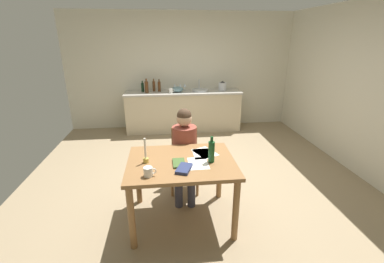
% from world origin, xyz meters
% --- Properties ---
extents(ground_plane, '(5.20, 5.20, 0.04)m').
position_xyz_m(ground_plane, '(0.00, 0.00, -0.02)').
color(ground_plane, '#937F60').
extents(wall_back, '(5.20, 0.12, 2.60)m').
position_xyz_m(wall_back, '(0.00, 2.60, 1.30)').
color(wall_back, beige).
rests_on(wall_back, ground).
extents(wall_right, '(0.12, 5.20, 2.60)m').
position_xyz_m(wall_right, '(2.60, 0.00, 1.30)').
color(wall_right, beige).
rests_on(wall_right, ground).
extents(kitchen_counter, '(2.60, 0.64, 0.90)m').
position_xyz_m(kitchen_counter, '(0.00, 2.24, 0.45)').
color(kitchen_counter, beige).
rests_on(kitchen_counter, ground).
extents(dining_table, '(1.18, 0.92, 0.77)m').
position_xyz_m(dining_table, '(-0.29, -0.97, 0.65)').
color(dining_table, olive).
rests_on(dining_table, ground).
extents(chair_at_table, '(0.43, 0.43, 0.87)m').
position_xyz_m(chair_at_table, '(-0.19, -0.27, 0.49)').
color(chair_at_table, olive).
rests_on(chair_at_table, ground).
extents(person_seated, '(0.35, 0.61, 1.19)m').
position_xyz_m(person_seated, '(-0.20, -0.42, 0.68)').
color(person_seated, brown).
rests_on(person_seated, ground).
extents(coffee_mug, '(0.13, 0.09, 0.10)m').
position_xyz_m(coffee_mug, '(-0.63, -1.27, 0.82)').
color(coffee_mug, white).
rests_on(coffee_mug, dining_table).
extents(candlestick, '(0.06, 0.06, 0.28)m').
position_xyz_m(candlestick, '(-0.67, -0.97, 0.85)').
color(candlestick, gold).
rests_on(candlestick, dining_table).
extents(book_magazine, '(0.20, 0.25, 0.03)m').
position_xyz_m(book_magazine, '(-0.27, -1.19, 0.78)').
color(book_magazine, navy).
rests_on(book_magazine, dining_table).
extents(book_cookery, '(0.13, 0.22, 0.02)m').
position_xyz_m(book_cookery, '(-0.32, -1.04, 0.78)').
color(book_cookery, '#3D5B29').
rests_on(book_cookery, dining_table).
extents(paper_letter, '(0.21, 0.30, 0.00)m').
position_xyz_m(paper_letter, '(-0.03, -0.82, 0.77)').
color(paper_letter, white).
rests_on(paper_letter, dining_table).
extents(paper_bill, '(0.21, 0.30, 0.00)m').
position_xyz_m(paper_bill, '(-0.11, -1.05, 0.77)').
color(paper_bill, white).
rests_on(paper_bill, dining_table).
extents(paper_envelope, '(0.31, 0.36, 0.00)m').
position_xyz_m(paper_envelope, '(0.01, -0.78, 0.77)').
color(paper_envelope, white).
rests_on(paper_envelope, dining_table).
extents(wine_bottle_on_table, '(0.07, 0.07, 0.29)m').
position_xyz_m(wine_bottle_on_table, '(0.04, -1.03, 0.89)').
color(wine_bottle_on_table, '#194C23').
rests_on(wine_bottle_on_table, dining_table).
extents(sink_unit, '(0.36, 0.36, 0.24)m').
position_xyz_m(sink_unit, '(0.38, 2.24, 0.92)').
color(sink_unit, '#B2B7BC').
rests_on(sink_unit, kitchen_counter).
extents(bottle_oil, '(0.06, 0.06, 0.24)m').
position_xyz_m(bottle_oil, '(-0.90, 2.30, 1.00)').
color(bottle_oil, black).
rests_on(bottle_oil, kitchen_counter).
extents(bottle_vinegar, '(0.08, 0.08, 0.31)m').
position_xyz_m(bottle_vinegar, '(-0.80, 2.19, 1.03)').
color(bottle_vinegar, '#593319').
rests_on(bottle_vinegar, kitchen_counter).
extents(bottle_wine_red, '(0.06, 0.06, 0.28)m').
position_xyz_m(bottle_wine_red, '(-0.65, 2.34, 1.02)').
color(bottle_wine_red, '#593319').
rests_on(bottle_wine_red, kitchen_counter).
extents(bottle_sauce, '(0.07, 0.07, 0.27)m').
position_xyz_m(bottle_sauce, '(-0.53, 2.30, 1.02)').
color(bottle_sauce, '#593319').
rests_on(bottle_sauce, kitchen_counter).
extents(mixing_bowl, '(0.26, 0.26, 0.12)m').
position_xyz_m(mixing_bowl, '(-0.13, 2.20, 0.96)').
color(mixing_bowl, '#668C99').
rests_on(mixing_bowl, kitchen_counter).
extents(stovetop_kettle, '(0.18, 0.18, 0.22)m').
position_xyz_m(stovetop_kettle, '(0.90, 2.24, 1.00)').
color(stovetop_kettle, '#B7BABF').
rests_on(stovetop_kettle, kitchen_counter).
extents(wine_glass_near_sink, '(0.07, 0.07, 0.15)m').
position_xyz_m(wine_glass_near_sink, '(0.05, 2.39, 1.01)').
color(wine_glass_near_sink, silver).
rests_on(wine_glass_near_sink, kitchen_counter).
extents(wine_glass_by_kettle, '(0.07, 0.07, 0.15)m').
position_xyz_m(wine_glass_by_kettle, '(-0.05, 2.39, 1.01)').
color(wine_glass_by_kettle, silver).
rests_on(wine_glass_by_kettle, kitchen_counter).
extents(wine_glass_back_left, '(0.07, 0.07, 0.15)m').
position_xyz_m(wine_glass_back_left, '(-0.18, 2.39, 1.01)').
color(wine_glass_back_left, silver).
rests_on(wine_glass_back_left, kitchen_counter).
extents(teacup_on_counter, '(0.12, 0.08, 0.10)m').
position_xyz_m(teacup_on_counter, '(-0.28, 2.09, 0.95)').
color(teacup_on_counter, white).
rests_on(teacup_on_counter, kitchen_counter).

